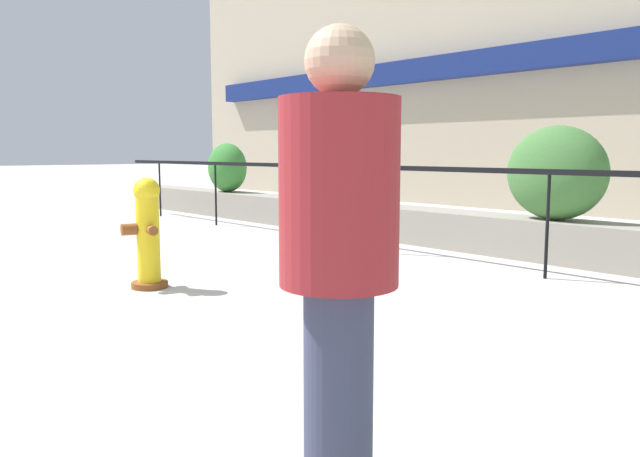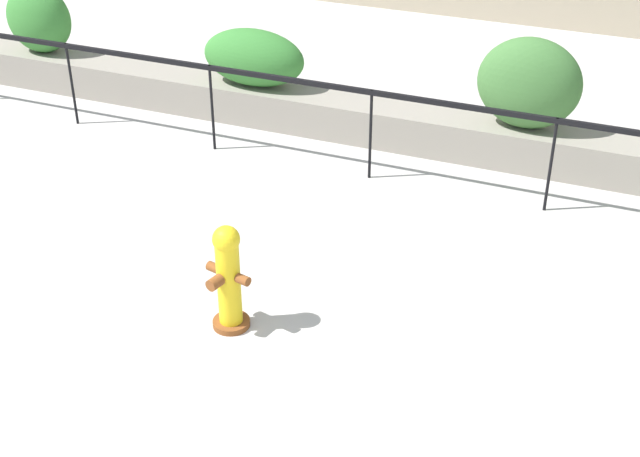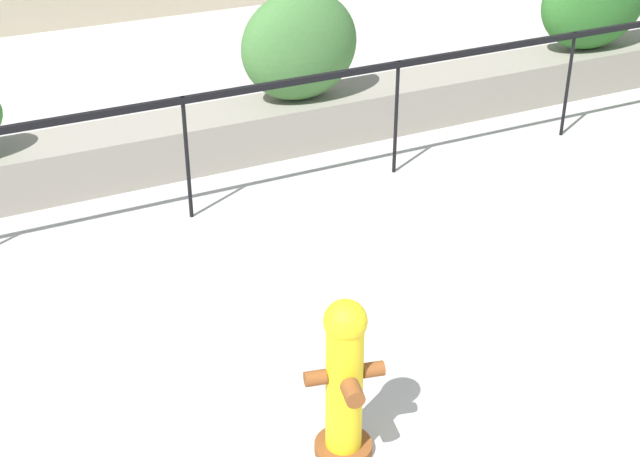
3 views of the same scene
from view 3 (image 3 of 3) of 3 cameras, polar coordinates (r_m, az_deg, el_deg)
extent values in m
cube|color=gray|center=(9.04, -10.66, 5.07)|extent=(18.00, 0.70, 0.50)
cube|color=black|center=(7.74, -8.78, 8.12)|extent=(15.00, 0.05, 0.06)
cylinder|color=black|center=(7.95, -8.50, 4.44)|extent=(0.04, 0.04, 1.15)
cylinder|color=black|center=(8.78, 4.89, 7.04)|extent=(0.04, 0.04, 1.15)
cylinder|color=black|center=(10.01, 15.57, 8.84)|extent=(0.04, 0.04, 1.15)
ellipsoid|color=#427538|center=(9.30, -1.30, 11.62)|extent=(1.27, 0.70, 1.14)
ellipsoid|color=#2D6B28|center=(11.48, 17.18, 13.76)|extent=(1.52, 0.70, 1.17)
cylinder|color=brown|center=(5.57, 1.50, -13.80)|extent=(0.42, 0.42, 0.06)
cylinder|color=gold|center=(5.28, 1.56, -10.15)|extent=(0.26, 0.26, 0.85)
sphere|color=gold|center=(5.00, 1.63, -5.95)|extent=(0.25, 0.25, 0.25)
cylinder|color=brown|center=(5.08, 2.11, -10.48)|extent=(0.14, 0.16, 0.11)
cylinder|color=brown|center=(5.18, -0.30, -9.55)|extent=(0.14, 0.12, 0.09)
cylinder|color=brown|center=(5.25, 3.42, -8.99)|extent=(0.14, 0.12, 0.09)
camera|label=1|loc=(8.02, 52.62, -1.07)|focal=35.00mm
camera|label=2|loc=(5.92, 93.53, 12.80)|focal=50.00mm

